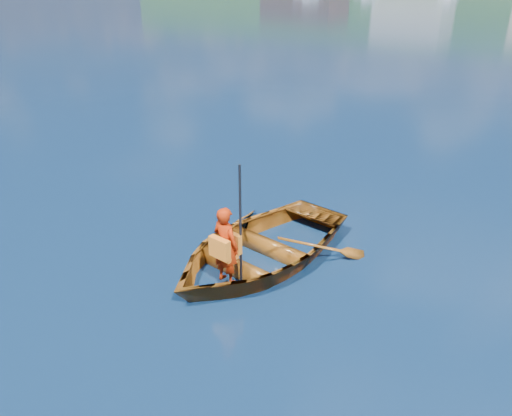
# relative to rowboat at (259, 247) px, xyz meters

# --- Properties ---
(ground) EXTENTS (600.00, 600.00, 0.00)m
(ground) POSITION_rel_rowboat_xyz_m (-0.82, -0.36, -0.22)
(ground) COLOR #0E1B42
(ground) RESTS_ON ground
(rowboat) EXTENTS (2.95, 3.85, 0.74)m
(rowboat) POSITION_rel_rowboat_xyz_m (0.00, 0.00, 0.00)
(rowboat) COLOR brown
(rowboat) RESTS_ON ground
(child_paddler) EXTENTS (0.46, 0.37, 1.80)m
(child_paddler) POSITION_rel_rowboat_xyz_m (0.04, -0.91, 0.47)
(child_paddler) COLOR #B02406
(child_paddler) RESTS_ON ground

